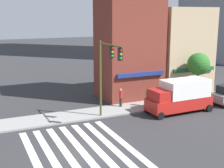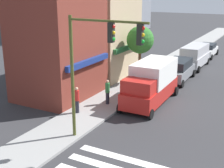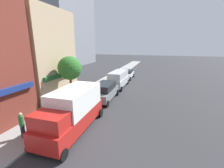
{
  "view_description": "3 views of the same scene",
  "coord_description": "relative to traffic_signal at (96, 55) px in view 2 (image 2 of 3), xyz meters",
  "views": [
    {
      "loc": [
        -6.19,
        -17.97,
        8.94
      ],
      "look_at": [
        3.84,
        4.0,
        3.5
      ],
      "focal_mm": 50.0,
      "sensor_mm": 36.0,
      "label": 1
    },
    {
      "loc": [
        -9.17,
        -3.06,
        8.03
      ],
      "look_at": [
        3.84,
        4.0,
        3.5
      ],
      "focal_mm": 50.0,
      "sensor_mm": 36.0,
      "label": 2
    },
    {
      "loc": [
        2.57,
        -0.99,
        6.05
      ],
      "look_at": [
        20.38,
        4.7,
        1.2
      ],
      "focal_mm": 24.0,
      "sensor_mm": 36.0,
      "label": 3
    }
  ],
  "objects": [
    {
      "name": "sidewalk_left",
      "position": [
        -3.84,
        2.61,
        -4.78
      ],
      "size": [
        120.0,
        3.0,
        0.15
      ],
      "color": "gray",
      "rests_on": "ground_plane"
    },
    {
      "name": "storefront_row",
      "position": [
        8.2,
        6.61,
        1.13
      ],
      "size": [
        12.93,
        5.3,
        13.66
      ],
      "color": "maroon",
      "rests_on": "ground_plane"
    },
    {
      "name": "traffic_signal",
      "position": [
        0.0,
        0.0,
        0.0
      ],
      "size": [
        0.32,
        4.37,
        6.77
      ],
      "color": "#474C1E",
      "rests_on": "ground_plane"
    },
    {
      "name": "box_truck_red",
      "position": [
        7.23,
        -0.19,
        -3.27
      ],
      "size": [
        6.24,
        2.42,
        3.04
      ],
      "rotation": [
        0.0,
        0.0,
        0.02
      ],
      "color": "#B21E19",
      "rests_on": "ground_plane"
    },
    {
      "name": "suv_grey",
      "position": [
        13.91,
        -0.19,
        -3.82
      ],
      "size": [
        4.73,
        2.12,
        1.94
      ],
      "rotation": [
        0.0,
        0.0,
        0.02
      ],
      "color": "slate",
      "rests_on": "ground_plane"
    },
    {
      "name": "van_silver",
      "position": [
        19.65,
        -0.19,
        -3.57
      ],
      "size": [
        5.05,
        2.22,
        2.34
      ],
      "rotation": [
        0.0,
        0.0,
        -0.03
      ],
      "color": "#B7B7BC",
      "rests_on": "ground_plane"
    },
    {
      "name": "sedan_white",
      "position": [
        25.94,
        -0.19,
        -4.01
      ],
      "size": [
        4.41,
        2.02,
        1.59
      ],
      "rotation": [
        0.0,
        0.0,
        0.0
      ],
      "color": "white",
      "rests_on": "ground_plane"
    },
    {
      "name": "pedestrian_red_jacket",
      "position": [
        2.82,
        3.26,
        -3.78
      ],
      "size": [
        0.32,
        0.32,
        1.77
      ],
      "rotation": [
        0.0,
        0.0,
        0.35
      ],
      "color": "#23232D",
      "rests_on": "sidewalk_left"
    },
    {
      "name": "pedestrian_green_top",
      "position": [
        5.23,
        2.31,
        -3.78
      ],
      "size": [
        0.32,
        0.32,
        1.77
      ],
      "rotation": [
        0.0,
        0.0,
        4.07
      ],
      "color": "#23232D",
      "rests_on": "sidewalk_left"
    },
    {
      "name": "street_tree",
      "position": [
        11.52,
        2.61,
        -1.03
      ],
      "size": [
        2.35,
        2.35,
        4.87
      ],
      "color": "brown",
      "rests_on": "sidewalk_left"
    }
  ]
}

